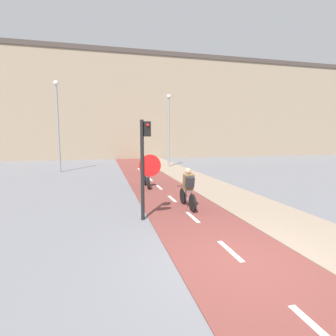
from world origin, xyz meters
TOP-DOWN VIEW (x-y plane):
  - ground_plane at (0.00, 0.00)m, footprint 120.00×120.00m
  - bike_lane at (0.00, 0.01)m, footprint 2.71×60.00m
  - building_row_background at (0.00, 27.70)m, footprint 60.00×5.20m
  - traffic_light_pole at (-1.46, 3.19)m, footprint 0.67×0.25m
  - street_lamp_far at (-5.69, 15.42)m, footprint 0.36×0.36m
  - street_lamp_sidewalk at (2.62, 16.44)m, footprint 0.36×0.36m
  - cyclist_near at (0.21, 4.09)m, footprint 0.46×1.72m
  - cyclist_far at (-0.59, 8.21)m, footprint 0.46×1.69m

SIDE VIEW (x-z plane):
  - ground_plane at x=0.00m, z-range 0.00..0.00m
  - bike_lane at x=0.00m, z-range 0.00..0.02m
  - cyclist_far at x=-0.59m, z-range -0.06..1.37m
  - cyclist_near at x=0.21m, z-range -0.02..1.42m
  - traffic_light_pole at x=-1.46m, z-range 0.37..3.39m
  - street_lamp_sidewalk at x=2.62m, z-range 0.72..6.64m
  - street_lamp_far at x=-5.69m, z-range 0.74..7.12m
  - building_row_background at x=0.00m, z-range 0.01..12.01m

